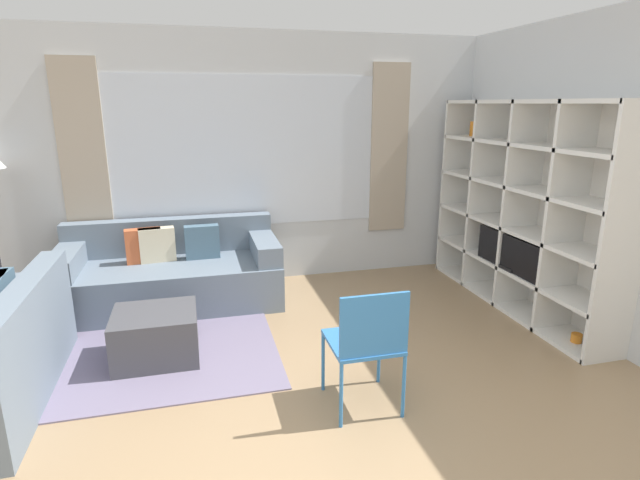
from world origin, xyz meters
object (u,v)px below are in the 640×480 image
(shelving_unit, at_px, (524,208))
(ottoman, at_px, (156,336))
(couch_main, at_px, (172,274))
(folding_chair, at_px, (367,339))

(shelving_unit, relative_size, ottoman, 3.85)
(couch_main, height_order, ottoman, couch_main)
(shelving_unit, bearing_deg, ottoman, -175.39)
(couch_main, xyz_separation_m, ottoman, (-0.10, -1.17, -0.11))
(shelving_unit, relative_size, folding_chair, 2.83)
(shelving_unit, distance_m, ottoman, 3.53)
(shelving_unit, xyz_separation_m, couch_main, (-3.33, 0.90, -0.68))
(ottoman, relative_size, folding_chair, 0.74)
(shelving_unit, xyz_separation_m, ottoman, (-3.43, -0.28, -0.79))
(folding_chair, bearing_deg, shelving_unit, -146.93)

